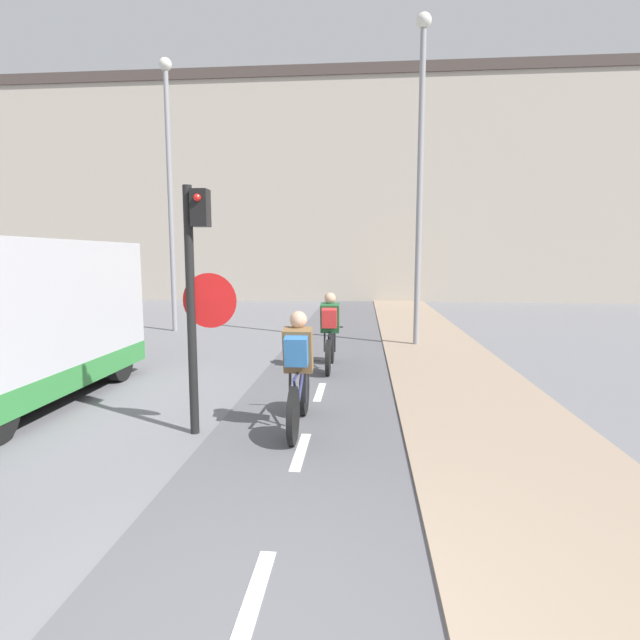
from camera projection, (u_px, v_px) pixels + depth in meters
name	position (u px, v px, depth m)	size (l,w,h in m)	color
building_row_background	(351.00, 192.00, 26.38)	(60.00, 5.20, 11.15)	#B2A899
traffic_light_pole	(197.00, 283.00, 6.05)	(0.67, 0.25, 3.06)	black
street_lamp_far	(169.00, 171.00, 14.36)	(0.36, 0.36, 7.76)	gray
street_lamp_sidewalk	(421.00, 152.00, 11.83)	(0.36, 0.36, 7.78)	gray
cyclist_near	(299.00, 375.00, 6.32)	(0.46, 1.82, 1.54)	black
cyclist_far	(330.00, 334.00, 9.70)	(0.46, 1.80, 1.52)	black
van	(10.00, 325.00, 7.33)	(1.92, 4.72, 2.46)	#B7B7BC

